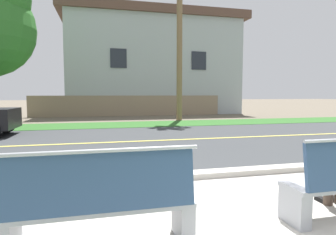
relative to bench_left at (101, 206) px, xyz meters
name	(u,v)px	position (x,y,z in m)	size (l,w,h in m)	color
ground_plane	(141,135)	(1.46, 7.69, -0.45)	(140.00, 140.00, 0.00)	#665B4C
sidewalk_pavement	(240,230)	(1.46, 0.09, -0.45)	(44.00, 3.60, 0.01)	#B7B2A8
curb_edge	(186,176)	(1.46, 2.04, -0.40)	(44.00, 0.30, 0.11)	#ADA89E
street_asphalt	(147,141)	(1.46, 6.19, -0.45)	(52.00, 8.00, 0.01)	#383A3D
road_centre_line	(147,141)	(1.46, 6.19, -0.44)	(48.00, 0.14, 0.01)	#E0CC4C
far_verge_grass	(130,124)	(1.46, 11.28, -0.44)	(48.00, 2.80, 0.02)	#2D6026
bench_left	(101,206)	(0.00, 0.00, 0.00)	(1.75, 0.48, 1.01)	#9EA0A8
garden_wall	(129,106)	(2.05, 17.13, 0.25)	(13.00, 0.36, 1.40)	gray
house_across_street	(152,64)	(4.22, 20.33, 3.46)	(13.82, 6.91, 7.73)	#A3ADB2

